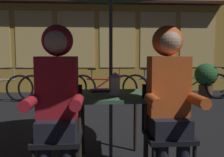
# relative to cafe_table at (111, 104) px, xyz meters

# --- Properties ---
(cafe_table) EXTENTS (0.72, 0.72, 0.74)m
(cafe_table) POSITION_rel_cafe_table_xyz_m (0.00, 0.00, 0.00)
(cafe_table) COLOR #42664C
(cafe_table) RESTS_ON ground_plane
(lantern) EXTENTS (0.11, 0.11, 0.23)m
(lantern) POSITION_rel_cafe_table_xyz_m (0.04, -0.06, 0.22)
(lantern) COLOR white
(lantern) RESTS_ON cafe_table
(chair_left) EXTENTS (0.40, 0.40, 0.87)m
(chair_left) POSITION_rel_cafe_table_xyz_m (-0.48, -0.37, -0.15)
(chair_left) COLOR black
(chair_left) RESTS_ON ground_plane
(chair_right) EXTENTS (0.40, 0.40, 0.87)m
(chair_right) POSITION_rel_cafe_table_xyz_m (0.48, -0.37, -0.15)
(chair_right) COLOR black
(chair_right) RESTS_ON ground_plane
(person_left_hooded) EXTENTS (0.45, 0.56, 1.40)m
(person_left_hooded) POSITION_rel_cafe_table_xyz_m (-0.48, -0.43, 0.21)
(person_left_hooded) COLOR black
(person_left_hooded) RESTS_ON ground_plane
(person_right_hooded) EXTENTS (0.45, 0.56, 1.40)m
(person_right_hooded) POSITION_rel_cafe_table_xyz_m (0.48, -0.43, 0.21)
(person_right_hooded) COLOR black
(person_right_hooded) RESTS_ON ground_plane
(bicycle_second) EXTENTS (1.67, 0.27, 0.84)m
(bicycle_second) POSITION_rel_cafe_table_xyz_m (-1.22, 3.62, -0.29)
(bicycle_second) COLOR black
(bicycle_second) RESTS_ON ground_plane
(bicycle_third) EXTENTS (1.68, 0.23, 0.84)m
(bicycle_third) POSITION_rel_cafe_table_xyz_m (0.02, 3.49, -0.29)
(bicycle_third) COLOR black
(bicycle_third) RESTS_ON ground_plane
(bicycle_fourth) EXTENTS (1.66, 0.34, 0.84)m
(bicycle_fourth) POSITION_rel_cafe_table_xyz_m (1.33, 3.47, -0.29)
(bicycle_fourth) COLOR black
(bicycle_fourth) RESTS_ON ground_plane
(bicycle_fifth) EXTENTS (1.65, 0.40, 0.84)m
(bicycle_fifth) POSITION_rel_cafe_table_xyz_m (2.49, 3.72, -0.29)
(bicycle_fifth) COLOR black
(bicycle_fifth) RESTS_ON ground_plane
(book) EXTENTS (0.21, 0.16, 0.02)m
(book) POSITION_rel_cafe_table_xyz_m (-0.11, 0.19, 0.11)
(book) COLOR #661E7A
(book) RESTS_ON cafe_table
(potted_plant) EXTENTS (0.60, 0.60, 0.92)m
(potted_plant) POSITION_rel_cafe_table_xyz_m (2.76, 3.82, -0.09)
(potted_plant) COLOR brown
(potted_plant) RESTS_ON ground_plane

